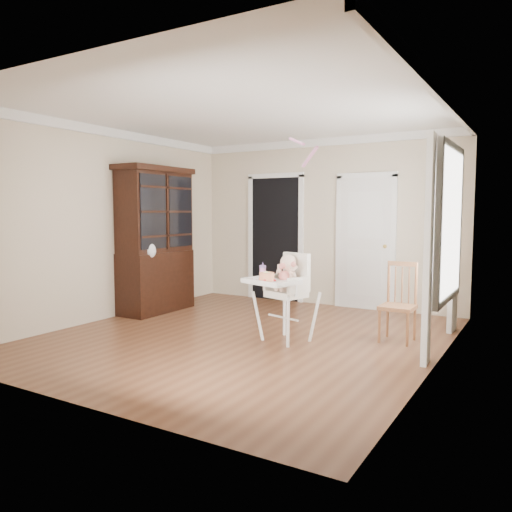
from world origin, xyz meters
The scene contains 16 objects.
floor centered at (0.00, 0.00, 0.00)m, with size 5.00×5.00×0.00m, color brown.
ceiling centered at (0.00, 0.00, 2.70)m, with size 5.00×5.00×0.00m, color white.
wall_back centered at (0.00, 2.50, 1.35)m, with size 4.50×4.50×0.00m, color beige.
wall_left centered at (-2.25, 0.00, 1.35)m, with size 5.00×5.00×0.00m, color beige.
wall_right centered at (2.25, 0.00, 1.35)m, with size 5.00×5.00×0.00m, color beige.
crown_molding centered at (0.00, 0.00, 2.64)m, with size 4.50×5.00×0.12m, color white, non-canonical shape.
doorway centered at (-0.90, 2.48, 1.11)m, with size 1.06×0.05×2.22m.
closet_door centered at (0.70, 2.48, 1.02)m, with size 0.96×0.09×2.13m.
window_right centered at (2.18, 0.80, 1.29)m, with size 0.13×1.84×2.30m.
high_chair centered at (0.53, 0.09, 0.66)m, with size 0.79×0.89×1.06m.
baby centered at (0.54, 0.11, 0.80)m, with size 0.29×0.27×0.45m.
cake centered at (0.42, -0.18, 0.79)m, with size 0.22×0.22×0.10m.
sippy_cup centered at (0.24, 0.06, 0.82)m, with size 0.08×0.08×0.19m.
china_cabinet centered at (-1.99, 0.66, 1.10)m, with size 0.58×1.30×2.20m.
dining_chair centered at (1.68, 0.77, 0.44)m, with size 0.39×0.39×0.93m.
streamer centered at (0.76, -0.13, 2.29)m, with size 0.03×0.50×0.02m, color pink, non-canonical shape.
Camera 1 is at (3.18, -5.09, 1.54)m, focal length 35.00 mm.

